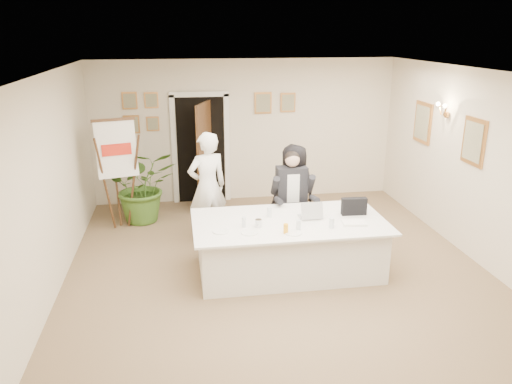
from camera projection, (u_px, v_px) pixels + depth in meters
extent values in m
plane|color=#776344|center=(280.00, 275.00, 7.08)|extent=(7.00, 7.00, 0.00)
cube|color=white|center=(283.00, 74.00, 6.21)|extent=(6.00, 7.00, 0.02)
cube|color=beige|center=(245.00, 131.00, 9.93)|extent=(6.00, 0.10, 2.80)
cube|color=beige|center=(387.00, 330.00, 3.36)|extent=(6.00, 0.10, 2.80)
cube|color=beige|center=(45.00, 192.00, 6.20)|extent=(0.10, 7.00, 2.80)
cube|color=beige|center=(488.00, 172.00, 7.09)|extent=(0.10, 7.00, 2.80)
cube|color=black|center=(201.00, 150.00, 9.87)|extent=(0.92, 0.06, 2.10)
cube|color=white|center=(174.00, 151.00, 9.77)|extent=(0.10, 0.06, 2.20)
cube|color=white|center=(227.00, 149.00, 9.92)|extent=(0.10, 0.06, 2.20)
cube|color=#391D12|center=(205.00, 156.00, 9.49)|extent=(0.33, 0.81, 2.02)
cube|color=white|center=(289.00, 247.00, 7.11)|extent=(2.52, 1.26, 0.75)
cube|color=white|center=(289.00, 222.00, 6.99)|extent=(2.70, 1.44, 0.03)
cube|color=white|center=(115.00, 149.00, 8.23)|extent=(0.69, 0.36, 0.93)
imported|color=white|center=(208.00, 187.00, 8.06)|extent=(0.76, 0.62, 1.80)
imported|color=black|center=(294.00, 192.00, 8.17)|extent=(0.86, 0.66, 1.58)
imported|color=#3C6521|center=(143.00, 186.00, 8.92)|extent=(1.32, 1.19, 1.32)
cube|color=black|center=(354.00, 206.00, 7.18)|extent=(0.37, 0.12, 0.25)
cube|color=white|center=(354.00, 223.00, 6.87)|extent=(0.35, 0.27, 0.03)
cylinder|color=white|center=(221.00, 231.00, 6.60)|extent=(0.25, 0.25, 0.01)
cylinder|color=white|center=(250.00, 232.00, 6.56)|extent=(0.26, 0.26, 0.01)
cylinder|color=white|center=(294.00, 233.00, 6.54)|extent=(0.26, 0.26, 0.01)
cylinder|color=silver|center=(244.00, 222.00, 6.74)|extent=(0.07, 0.07, 0.14)
cylinder|color=silver|center=(298.00, 225.00, 6.63)|extent=(0.08, 0.08, 0.14)
cylinder|color=silver|center=(332.00, 223.00, 6.71)|extent=(0.07, 0.07, 0.14)
cylinder|color=silver|center=(269.00, 212.00, 7.11)|extent=(0.08, 0.08, 0.14)
cylinder|color=orange|center=(286.00, 229.00, 6.53)|extent=(0.07, 0.07, 0.13)
cylinder|color=silver|center=(258.00, 223.00, 6.74)|extent=(0.11, 0.11, 0.11)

